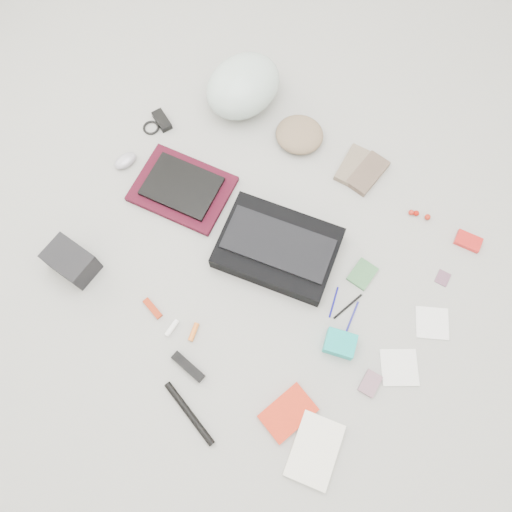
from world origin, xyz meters
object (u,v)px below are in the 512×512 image
Objects in this scene: bike_helmet at (243,86)px; messenger_bag at (278,248)px; book_red at (288,413)px; accordion_wallet at (340,344)px; laptop at (182,186)px; camera_bag at (71,261)px.

messenger_bag is at bearing -34.89° from bike_helmet.
messenger_bag reaches higher than book_red.
laptop is at bearing 150.71° from accordion_wallet.
bike_helmet reaches higher than accordion_wallet.
messenger_bag reaches higher than accordion_wallet.
laptop is 1.65× the size of camera_bag.
camera_bag is (-0.07, -1.05, -0.05)m from bike_helmet.
accordion_wallet reaches higher than book_red.
accordion_wallet is (0.91, -0.16, -0.01)m from laptop.
bike_helmet is (-0.56, 0.51, 0.07)m from messenger_bag.
bike_helmet reaches higher than laptop.
laptop is at bearing 74.94° from camera_bag.
book_red is (1.03, 0.04, -0.05)m from camera_bag.
accordion_wallet is at bearing -37.58° from messenger_bag.
camera_bag is at bearing -153.91° from messenger_bag.
camera_bag is at bearing -115.14° from laptop.
messenger_bag is 0.76m from bike_helmet.
laptop is (-0.49, -0.01, -0.00)m from messenger_bag.
bike_helmet is at bearing 125.59° from accordion_wallet.
camera_bag is 1.03m from book_red.
camera_bag reaches higher than laptop.
book_red is at bearing -38.76° from bike_helmet.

